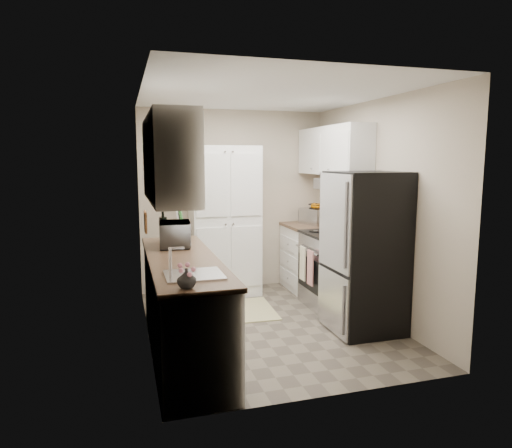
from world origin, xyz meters
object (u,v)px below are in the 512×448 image
at_px(electric_range, 334,269).
at_px(microwave, 175,234).
at_px(pantry_cabinet, 225,221).
at_px(toaster_oven, 316,216).
at_px(refrigerator, 365,252).
at_px(wine_bottle, 163,226).

relative_size(electric_range, microwave, 2.43).
relative_size(pantry_cabinet, toaster_oven, 5.12).
xyz_separation_m(electric_range, microwave, (-1.97, -0.27, 0.57)).
bearing_deg(microwave, electric_range, -77.35).
bearing_deg(refrigerator, wine_bottle, 156.92).
height_order(electric_range, microwave, microwave).
bearing_deg(toaster_oven, pantry_cabinet, 157.94).
distance_m(pantry_cabinet, microwave, 1.43).
height_order(microwave, toaster_oven, microwave).
bearing_deg(wine_bottle, refrigerator, -23.08).
bearing_deg(electric_range, microwave, -172.26).
relative_size(microwave, wine_bottle, 1.36).
bearing_deg(toaster_oven, microwave, -170.07).
bearing_deg(electric_range, pantry_cabinet, 141.78).
height_order(refrigerator, microwave, refrigerator).
distance_m(pantry_cabinet, wine_bottle, 1.24).
height_order(pantry_cabinet, microwave, pantry_cabinet).
distance_m(microwave, wine_bottle, 0.35).
height_order(electric_range, toaster_oven, toaster_oven).
relative_size(refrigerator, microwave, 3.65).
height_order(microwave, wine_bottle, wine_bottle).
distance_m(refrigerator, wine_bottle, 2.21).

